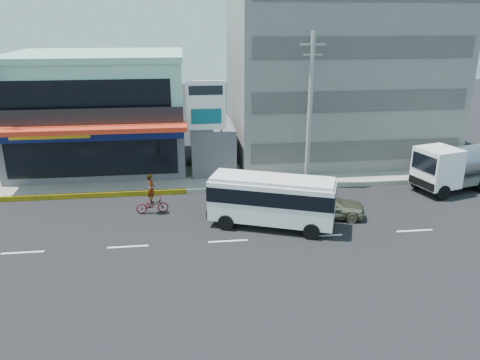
# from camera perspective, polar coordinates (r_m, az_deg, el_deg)

# --- Properties ---
(ground) EXTENTS (120.00, 120.00, 0.00)m
(ground) POSITION_cam_1_polar(r_m,az_deg,el_deg) (23.98, -1.46, -7.46)
(ground) COLOR black
(ground) RESTS_ON ground
(sidewalk) EXTENTS (70.00, 5.00, 0.30)m
(sidewalk) POSITION_cam_1_polar(r_m,az_deg,el_deg) (33.35, 5.50, 0.59)
(sidewalk) COLOR gray
(sidewalk) RESTS_ON ground
(shop_building) EXTENTS (12.40, 11.70, 8.00)m
(shop_building) POSITION_cam_1_polar(r_m,az_deg,el_deg) (36.41, -16.51, 7.74)
(shop_building) COLOR #4D4D53
(shop_building) RESTS_ON ground
(concrete_building) EXTENTS (16.00, 12.00, 14.00)m
(concrete_building) POSITION_cam_1_polar(r_m,az_deg,el_deg) (38.45, 11.53, 13.25)
(concrete_building) COLOR gray
(concrete_building) RESTS_ON ground
(gap_structure) EXTENTS (3.00, 6.00, 3.50)m
(gap_structure) POSITION_cam_1_polar(r_m,az_deg,el_deg) (34.58, -3.45, 4.09)
(gap_structure) COLOR #4D4D53
(gap_structure) RESTS_ON ground
(satellite_dish) EXTENTS (1.50, 1.50, 0.15)m
(satellite_dish) POSITION_cam_1_polar(r_m,az_deg,el_deg) (33.18, -3.40, 6.69)
(satellite_dish) COLOR slate
(satellite_dish) RESTS_ON gap_structure
(billboard) EXTENTS (2.60, 0.18, 6.90)m
(billboard) POSITION_cam_1_polar(r_m,az_deg,el_deg) (31.12, -4.15, 8.37)
(billboard) COLOR gray
(billboard) RESTS_ON ground
(utility_pole_near) EXTENTS (1.60, 0.30, 10.00)m
(utility_pole_near) POSITION_cam_1_polar(r_m,az_deg,el_deg) (30.35, 8.51, 8.37)
(utility_pole_near) COLOR #999993
(utility_pole_near) RESTS_ON ground
(minibus) EXTENTS (6.99, 4.40, 2.79)m
(minibus) POSITION_cam_1_polar(r_m,az_deg,el_deg) (24.99, 3.92, -2.17)
(minibus) COLOR white
(minibus) RESTS_ON ground
(sedan) EXTENTS (4.69, 2.64, 1.51)m
(sedan) POSITION_cam_1_polar(r_m,az_deg,el_deg) (26.91, 10.29, -2.94)
(sedan) COLOR #B4AF89
(sedan) RESTS_ON ground
(tanker_truck) EXTENTS (7.91, 4.17, 2.99)m
(tanker_truck) POSITION_cam_1_polar(r_m,az_deg,el_deg) (33.94, 25.67, 1.64)
(tanker_truck) COLOR white
(tanker_truck) RESTS_ON ground
(motorcycle_rider) EXTENTS (1.88, 0.77, 2.36)m
(motorcycle_rider) POSITION_cam_1_polar(r_m,az_deg,el_deg) (27.44, -10.68, -2.47)
(motorcycle_rider) COLOR #520B10
(motorcycle_rider) RESTS_ON ground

